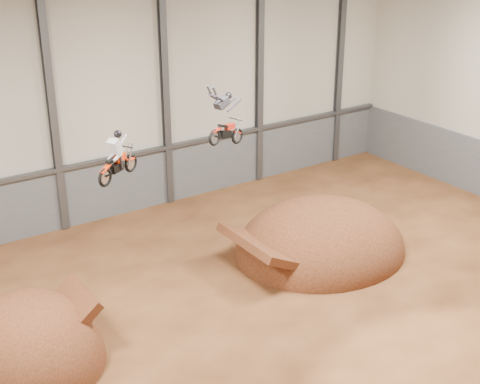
% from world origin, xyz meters
% --- Properties ---
extents(floor, '(40.00, 40.00, 0.00)m').
position_xyz_m(floor, '(0.00, 0.00, 0.00)').
color(floor, '#4B2814').
rests_on(floor, ground).
extents(back_wall, '(40.00, 0.10, 14.00)m').
position_xyz_m(back_wall, '(0.00, 15.00, 7.00)').
color(back_wall, beige).
rests_on(back_wall, ground).
extents(lower_band_back, '(39.80, 0.18, 3.50)m').
position_xyz_m(lower_band_back, '(0.00, 14.90, 1.75)').
color(lower_band_back, '#5B5E63').
rests_on(lower_band_back, ground).
extents(steel_rail, '(39.80, 0.35, 0.20)m').
position_xyz_m(steel_rail, '(0.00, 14.75, 3.55)').
color(steel_rail, '#47494F').
rests_on(steel_rail, lower_band_back).
extents(steel_column_2, '(0.40, 0.36, 13.90)m').
position_xyz_m(steel_column_2, '(-3.33, 14.80, 7.00)').
color(steel_column_2, '#47494F').
rests_on(steel_column_2, ground).
extents(steel_column_3, '(0.40, 0.36, 13.90)m').
position_xyz_m(steel_column_3, '(3.33, 14.80, 7.00)').
color(steel_column_3, '#47494F').
rests_on(steel_column_3, ground).
extents(steel_column_4, '(0.40, 0.36, 13.90)m').
position_xyz_m(steel_column_4, '(10.00, 14.80, 7.00)').
color(steel_column_4, '#47494F').
rests_on(steel_column_4, ground).
extents(steel_column_5, '(0.40, 0.36, 13.90)m').
position_xyz_m(steel_column_5, '(16.67, 14.80, 7.00)').
color(steel_column_5, '#47494F').
rests_on(steel_column_5, ground).
extents(takeoff_ramp, '(5.54, 6.39, 5.54)m').
position_xyz_m(takeoff_ramp, '(-8.70, 3.95, 0.00)').
color(takeoff_ramp, '#3F1D0F').
rests_on(takeoff_ramp, ground).
extents(landing_ramp, '(9.29, 8.22, 5.36)m').
position_xyz_m(landing_ramp, '(6.70, 4.65, 0.00)').
color(landing_ramp, '#3F1D0F').
rests_on(landing_ramp, ground).
extents(fmx_rider_a, '(2.47, 1.84, 2.13)m').
position_xyz_m(fmx_rider_a, '(-4.76, 3.39, 8.05)').
color(fmx_rider_a, '#F12F09').
extents(fmx_rider_b, '(3.55, 1.81, 3.12)m').
position_xyz_m(fmx_rider_b, '(0.81, 4.59, 8.28)').
color(fmx_rider_b, '#AA1C12').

